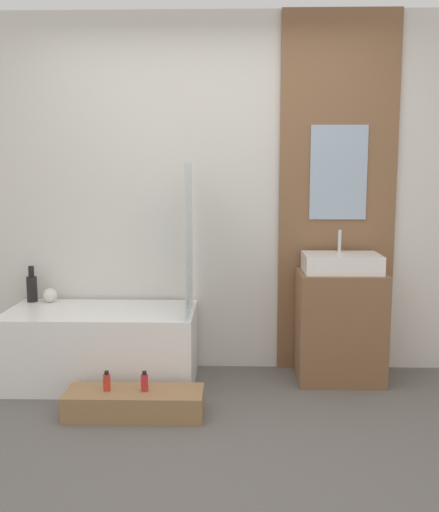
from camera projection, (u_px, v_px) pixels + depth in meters
The scene contains 12 objects.
ground_plane at pixel (199, 465), 3.03m from camera, with size 12.00×12.00×0.00m, color #605B56.
wall_tiled_back at pixel (211, 195), 4.41m from camera, with size 4.20×0.06×2.60m, color silver.
wall_wood_accent at pixel (337, 194), 4.33m from camera, with size 0.84×0.04×2.60m.
bathtub at pixel (102, 346), 4.19m from camera, with size 1.30×0.68×0.52m.
glass_shower_screen at pixel (189, 239), 4.02m from camera, with size 0.01×0.54×1.01m, color silver.
wooden_step_bench at pixel (135, 403), 3.64m from camera, with size 0.83×0.30×0.16m, color #997047.
vanity_cabinet at pixel (340, 326), 4.22m from camera, with size 0.60×0.45×0.78m, color brown.
sink at pixel (341, 263), 4.16m from camera, with size 0.53×0.36×0.29m.
vase_tall_dark at pixel (32, 287), 4.40m from camera, with size 0.08×0.08×0.27m.
vase_round_light at pixel (50, 295), 4.39m from camera, with size 0.10×0.10×0.10m, color silver.
bottle_soap_primary at pixel (107, 382), 3.62m from camera, with size 0.04×0.04×0.12m.
bottle_soap_secondary at pixel (144, 382), 3.62m from camera, with size 0.04×0.04×0.12m.
Camera 1 is at (0.17, -2.84, 1.48)m, focal length 42.00 mm.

